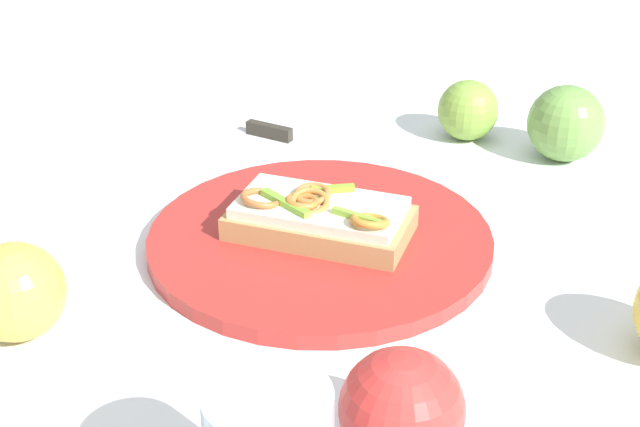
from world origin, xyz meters
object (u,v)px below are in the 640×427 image
at_px(apple_2, 15,292).
at_px(plate, 320,240).
at_px(sandwich, 319,217).
at_px(apple_3, 402,410).
at_px(apple_4, 468,110).
at_px(apple_1, 566,123).
at_px(knife, 257,129).

bearing_deg(apple_2, plate, 148.74).
relative_size(sandwich, apple_3, 2.14).
height_order(plate, sandwich, sandwich).
xyz_separation_m(plate, apple_3, (0.21, 0.17, 0.03)).
bearing_deg(apple_2, apple_4, 162.36).
xyz_separation_m(sandwich, apple_1, (-0.29, 0.14, 0.01)).
relative_size(apple_2, knife, 0.57).
bearing_deg(apple_2, sandwich, 148.71).
bearing_deg(apple_3, knife, -137.70).
height_order(apple_2, apple_3, apple_3).
bearing_deg(sandwich, apple_2, -130.95).
bearing_deg(plate, apple_4, 174.62).
xyz_separation_m(plate, sandwich, (0.00, -0.00, 0.02)).
bearing_deg(apple_1, apple_2, -27.97).
relative_size(sandwich, apple_1, 2.09).
bearing_deg(sandwich, apple_1, 55.09).
relative_size(apple_3, knife, 0.60).
bearing_deg(apple_3, apple_4, -163.73).
relative_size(sandwich, apple_4, 2.51).
xyz_separation_m(apple_1, knife, (0.11, -0.32, -0.03)).
height_order(sandwich, apple_3, apple_3).
bearing_deg(apple_4, plate, -5.38).
relative_size(apple_1, knife, 0.61).
height_order(apple_4, knife, apple_4).
bearing_deg(apple_4, apple_3, 16.27).
distance_m(plate, apple_2, 0.27).
xyz_separation_m(apple_2, apple_3, (-0.02, 0.31, 0.00)).
distance_m(plate, sandwich, 0.02).
xyz_separation_m(apple_3, knife, (-0.40, -0.36, -0.03)).
relative_size(apple_1, apple_3, 1.02).
relative_size(apple_1, apple_2, 1.07).
bearing_deg(apple_4, sandwich, -5.43).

